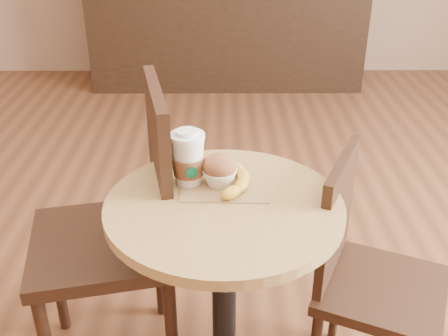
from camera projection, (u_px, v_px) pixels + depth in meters
name	position (u px, v px, depth m)	size (l,w,h in m)	color
cafe_table	(224.00, 275.00, 1.49)	(0.63, 0.63, 0.75)	black
chair_left	(123.00, 226.00, 1.64)	(0.52, 0.52, 0.99)	black
chair_right	(365.00, 273.00, 1.58)	(0.48, 0.48, 0.82)	black
service_counter	(227.00, 21.00, 4.32)	(2.30, 0.65, 1.04)	black
kraft_bag	(225.00, 186.00, 1.45)	(0.24, 0.18, 0.00)	olive
coffee_cup	(188.00, 160.00, 1.43)	(0.10, 0.10, 0.16)	white
muffin	(220.00, 170.00, 1.44)	(0.10, 0.10, 0.09)	white
banana	(225.00, 176.00, 1.46)	(0.17, 0.24, 0.03)	gold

